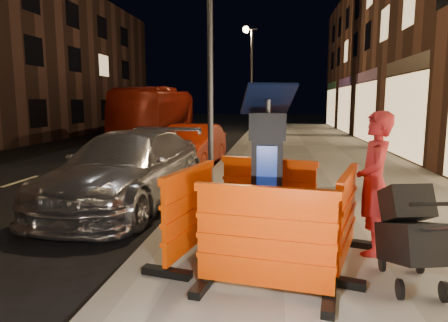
# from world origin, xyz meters

# --- Properties ---
(ground_plane) EXTENTS (120.00, 120.00, 0.00)m
(ground_plane) POSITION_xyz_m (0.00, 0.00, 0.00)
(ground_plane) COLOR black
(ground_plane) RESTS_ON ground
(sidewalk) EXTENTS (6.00, 60.00, 0.15)m
(sidewalk) POSITION_xyz_m (3.00, 0.00, 0.07)
(sidewalk) COLOR gray
(sidewalk) RESTS_ON ground
(kerb) EXTENTS (0.30, 60.00, 0.15)m
(kerb) POSITION_xyz_m (0.00, 0.00, 0.07)
(kerb) COLOR slate
(kerb) RESTS_ON ground
(parking_kiosk) EXTENTS (0.78, 0.78, 2.02)m
(parking_kiosk) POSITION_xyz_m (1.55, -0.82, 1.16)
(parking_kiosk) COLOR black
(parking_kiosk) RESTS_ON sidewalk
(barrier_front) EXTENTS (1.52, 0.83, 1.13)m
(barrier_front) POSITION_xyz_m (1.55, -1.77, 0.71)
(barrier_front) COLOR #ED4104
(barrier_front) RESTS_ON sidewalk
(barrier_back) EXTENTS (1.56, 1.00, 1.13)m
(barrier_back) POSITION_xyz_m (1.55, 0.13, 0.71)
(barrier_back) COLOR #ED4104
(barrier_back) RESTS_ON sidewalk
(barrier_kerbside) EXTENTS (0.89, 1.54, 1.13)m
(barrier_kerbside) POSITION_xyz_m (0.60, -0.82, 0.71)
(barrier_kerbside) COLOR #ED4104
(barrier_kerbside) RESTS_ON sidewalk
(barrier_bldgside) EXTENTS (0.98, 1.56, 1.13)m
(barrier_bldgside) POSITION_xyz_m (2.50, -0.82, 0.71)
(barrier_bldgside) COLOR #ED4104
(barrier_bldgside) RESTS_ON sidewalk
(car_silver) EXTENTS (2.47, 5.25, 1.48)m
(car_silver) POSITION_xyz_m (-1.30, 2.08, 0.00)
(car_silver) COLOR silver
(car_silver) RESTS_ON ground
(car_red) EXTENTS (1.72, 4.24, 1.37)m
(car_red) POSITION_xyz_m (-0.96, 6.70, 0.00)
(car_red) COLOR #961D08
(car_red) RESTS_ON ground
(bus_doubledecker) EXTENTS (2.88, 10.25, 2.82)m
(bus_doubledecker) POSITION_xyz_m (-4.86, 16.29, 0.00)
(bus_doubledecker) COLOR maroon
(bus_doubledecker) RESTS_ON ground
(man) EXTENTS (0.53, 0.72, 1.82)m
(man) POSITION_xyz_m (2.90, -0.40, 1.06)
(man) COLOR #A71F22
(man) RESTS_ON sidewalk
(stroller) EXTENTS (0.69, 0.92, 1.03)m
(stroller) POSITION_xyz_m (3.10, -1.30, 0.67)
(stroller) COLOR black
(stroller) RESTS_ON sidewalk
(street_lamp_mid) EXTENTS (0.12, 0.12, 6.00)m
(street_lamp_mid) POSITION_xyz_m (0.25, 3.00, 3.15)
(street_lamp_mid) COLOR #3F3F44
(street_lamp_mid) RESTS_ON sidewalk
(street_lamp_far) EXTENTS (0.12, 0.12, 6.00)m
(street_lamp_far) POSITION_xyz_m (0.25, 18.00, 3.15)
(street_lamp_far) COLOR #3F3F44
(street_lamp_far) RESTS_ON sidewalk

